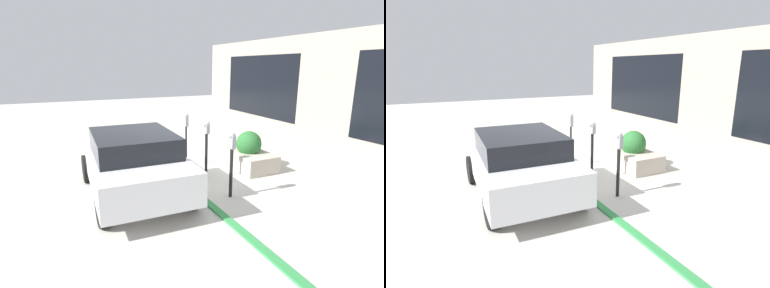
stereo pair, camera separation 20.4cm
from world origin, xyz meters
The scene contains 8 objects.
ground_plane centered at (0.00, 0.00, 0.00)m, with size 40.00×40.00×0.00m, color beige.
curb_strip centered at (0.00, 0.08, 0.02)m, with size 13.50×0.16×0.04m.
building_facade centered at (0.00, -4.47, 1.89)m, with size 13.50×0.17×3.76m.
parking_meter_nearest centered at (-1.20, -0.53, 0.96)m, with size 0.17×0.14×1.46m.
parking_meter_second centered at (-0.04, -0.53, 1.04)m, with size 0.19×0.16×1.51m.
parking_meter_middle centered at (1.19, -0.53, 1.12)m, with size 0.16×0.13×1.53m.
planter_box centered at (0.27, -2.04, 0.39)m, with size 1.59×0.98×1.06m.
parked_car_front centered at (-0.14, 1.35, 0.77)m, with size 3.89×2.00×1.44m.
Camera 2 is at (-6.30, 3.02, 2.81)m, focal length 28.00 mm.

